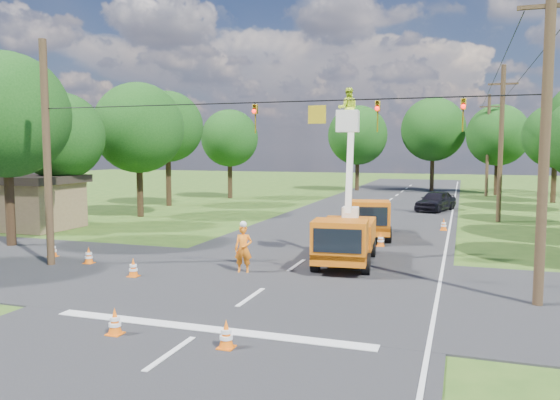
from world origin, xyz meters
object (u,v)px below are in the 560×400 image
(traffic_cone_2, at_px, (333,247))
(ground_worker, at_px, (243,249))
(pole_right_mid, at_px, (501,143))
(tree_left_c, at_px, (60,136))
(traffic_cone_1, at_px, (226,334))
(traffic_cone_7, at_px, (444,225))
(tree_left_b, at_px, (6,115))
(second_truck, at_px, (368,217))
(traffic_cone_3, at_px, (381,239))
(tree_far_a, at_px, (358,135))
(tree_left_d, at_px, (139,128))
(distant_car, at_px, (436,201))
(traffic_cone_0, at_px, (115,322))
(tree_right_e, at_px, (556,136))
(bucket_truck, at_px, (345,227))
(traffic_cone_5, at_px, (89,255))
(pole_right_near, at_px, (545,136))
(traffic_cone_6, at_px, (53,249))
(tree_left_f, at_px, (230,138))
(tree_left_e, at_px, (168,127))
(shed, at_px, (30,201))
(tree_far_b, at_px, (433,130))
(pole_right_far, at_px, (488,145))
(traffic_cone_4, at_px, (133,268))
(pole_left, at_px, (47,154))

(traffic_cone_2, bearing_deg, ground_worker, -117.78)
(pole_right_mid, relative_size, tree_left_c, 1.24)
(traffic_cone_1, height_order, traffic_cone_7, same)
(tree_left_b, bearing_deg, second_truck, 26.32)
(traffic_cone_3, relative_size, tree_far_a, 0.07)
(tree_left_d, bearing_deg, tree_far_a, 70.35)
(distant_car, xyz_separation_m, traffic_cone_0, (-6.37, -31.23, -0.43))
(traffic_cone_0, bearing_deg, tree_left_d, 121.41)
(tree_left_d, distance_m, tree_right_e, 35.06)
(tree_far_a, bearing_deg, ground_worker, -85.31)
(traffic_cone_0, height_order, tree_far_a, tree_far_a)
(distant_car, distance_m, tree_left_b, 29.46)
(bucket_truck, distance_m, traffic_cone_1, 10.25)
(traffic_cone_5, distance_m, pole_right_near, 17.37)
(traffic_cone_6, distance_m, tree_right_e, 41.92)
(tree_left_f, bearing_deg, traffic_cone_0, -70.57)
(traffic_cone_3, bearing_deg, tree_left_e, 145.06)
(shed, bearing_deg, tree_left_e, 85.10)
(tree_far_b, bearing_deg, tree_left_c, -118.44)
(second_truck, bearing_deg, traffic_cone_3, -77.21)
(traffic_cone_5, distance_m, pole_right_far, 42.99)
(traffic_cone_7, distance_m, tree_right_e, 22.59)
(traffic_cone_2, xyz_separation_m, tree_far_b, (2.15, 39.20, 6.45))
(distant_car, relative_size, tree_left_c, 0.57)
(traffic_cone_7, distance_m, pole_right_far, 25.85)
(bucket_truck, relative_size, distant_car, 1.56)
(traffic_cone_0, distance_m, traffic_cone_6, 11.47)
(tree_far_b, bearing_deg, shed, -119.58)
(pole_right_near, bearing_deg, tree_left_d, 147.45)
(traffic_cone_4, relative_size, tree_left_b, 0.08)
(tree_far_a, bearing_deg, tree_left_d, -109.65)
(traffic_cone_5, xyz_separation_m, traffic_cone_6, (-2.38, 0.65, 0.00))
(traffic_cone_1, height_order, tree_left_d, tree_left_d)
(tree_left_f, distance_m, tree_far_b, 23.30)
(traffic_cone_1, xyz_separation_m, tree_far_a, (-6.07, 49.26, 5.83))
(traffic_cone_2, xyz_separation_m, tree_right_e, (12.95, 29.20, 5.45))
(traffic_cone_7, distance_m, pole_right_near, 15.87)
(tree_left_c, bearing_deg, traffic_cone_7, 14.90)
(distant_car, distance_m, tree_far_b, 20.98)
(distant_car, bearing_deg, bucket_truck, -78.33)
(traffic_cone_5, height_order, pole_right_mid, pole_right_mid)
(second_truck, xyz_separation_m, traffic_cone_5, (-9.73, -10.25, -0.76))
(distant_car, xyz_separation_m, tree_right_e, (9.43, 10.05, 5.03))
(tree_right_e, height_order, tree_far_b, tree_far_b)
(traffic_cone_1, distance_m, tree_left_f, 39.93)
(distant_car, height_order, tree_left_f, tree_left_f)
(pole_right_mid, height_order, tree_left_d, pole_right_mid)
(bucket_truck, distance_m, traffic_cone_7, 11.51)
(tree_right_e, bearing_deg, pole_left, -123.65)
(ground_worker, xyz_separation_m, traffic_cone_4, (-3.57, -1.95, -0.57))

